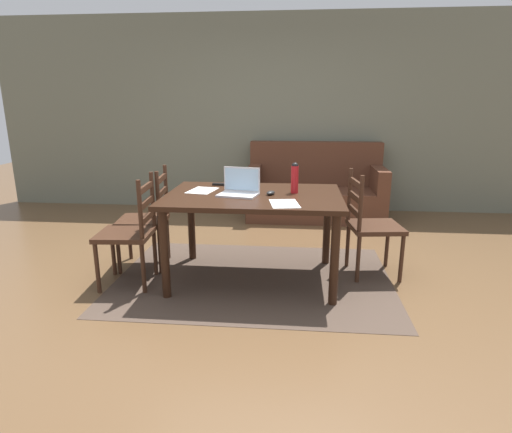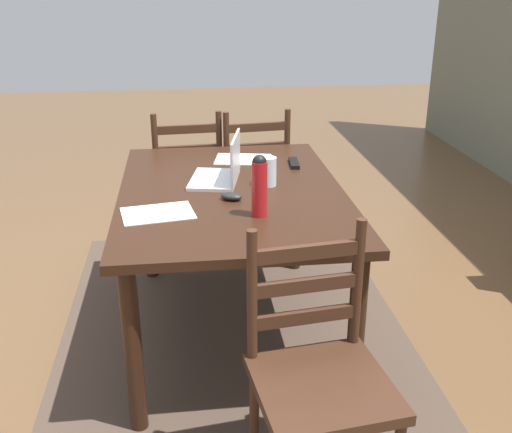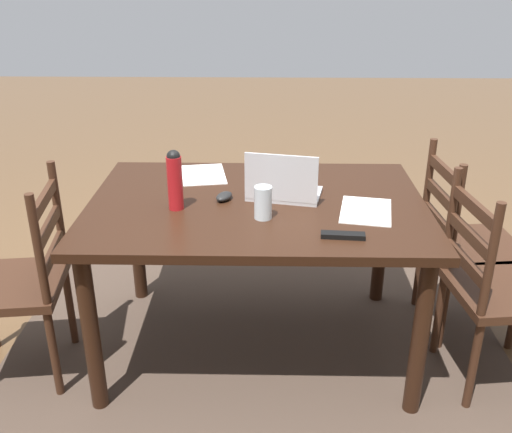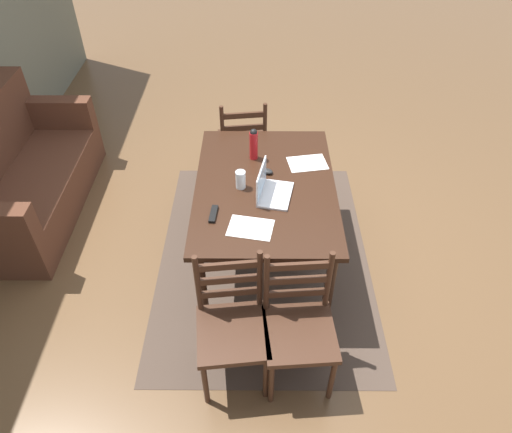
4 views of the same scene
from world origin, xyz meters
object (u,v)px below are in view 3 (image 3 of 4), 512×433
(chair_left_far, at_px, (496,289))
(laptop, at_px, (283,187))
(chair_right_far, at_px, (20,283))
(drinking_glass, at_px, (263,203))
(computer_mouse, at_px, (224,196))
(tv_remote, at_px, (343,235))
(dining_table, at_px, (257,220))
(chair_left_near, at_px, (466,245))
(water_bottle, at_px, (175,179))

(chair_left_far, relative_size, laptop, 2.66)
(chair_right_far, xyz_separation_m, chair_left_far, (-2.07, 0.01, 0.00))
(laptop, distance_m, drinking_glass, 0.23)
(computer_mouse, relative_size, tv_remote, 0.59)
(dining_table, bearing_deg, laptop, -166.65)
(dining_table, xyz_separation_m, chair_left_far, (-1.03, 0.21, -0.22))
(chair_left_near, relative_size, laptop, 2.66)
(chair_left_far, distance_m, water_bottle, 1.45)
(chair_left_near, relative_size, chair_left_far, 1.00)
(chair_left_far, xyz_separation_m, tv_remote, (0.69, 0.15, 0.32))
(water_bottle, height_order, drinking_glass, water_bottle)
(dining_table, relative_size, tv_remote, 8.76)
(laptop, bearing_deg, tv_remote, 119.92)
(tv_remote, bearing_deg, chair_right_far, -91.92)
(chair_left_far, distance_m, computer_mouse, 1.24)
(chair_left_far, height_order, water_bottle, water_bottle)
(tv_remote, bearing_deg, laptop, -145.47)
(laptop, relative_size, water_bottle, 1.36)
(chair_right_far, xyz_separation_m, tv_remote, (-1.37, 0.16, 0.32))
(laptop, bearing_deg, drinking_glass, 67.26)
(drinking_glass, bearing_deg, chair_left_near, -159.00)
(drinking_glass, distance_m, computer_mouse, 0.27)
(chair_left_near, distance_m, computer_mouse, 1.24)
(chair_left_far, bearing_deg, dining_table, -11.62)
(drinking_glass, bearing_deg, chair_left_far, 178.19)
(dining_table, xyz_separation_m, chair_right_far, (1.03, 0.20, -0.22))
(chair_right_far, relative_size, tv_remote, 5.59)
(chair_left_near, xyz_separation_m, computer_mouse, (1.18, 0.19, 0.33))
(laptop, height_order, drinking_glass, laptop)
(laptop, distance_m, water_bottle, 0.48)
(laptop, xyz_separation_m, drinking_glass, (0.09, 0.21, 0.01))
(drinking_glass, xyz_separation_m, computer_mouse, (0.17, -0.19, -0.05))
(computer_mouse, bearing_deg, chair_left_near, -145.92)
(dining_table, height_order, laptop, laptop)
(laptop, bearing_deg, chair_right_far, 11.32)
(dining_table, relative_size, laptop, 4.17)
(dining_table, relative_size, drinking_glass, 10.75)
(dining_table, height_order, water_bottle, water_bottle)
(dining_table, height_order, chair_left_near, chair_left_near)
(chair_right_far, distance_m, water_bottle, 0.83)
(laptop, xyz_separation_m, tv_remote, (-0.22, 0.39, -0.05))
(chair_left_far, xyz_separation_m, drinking_glass, (1.01, -0.03, 0.38))
(laptop, distance_m, computer_mouse, 0.27)
(water_bottle, bearing_deg, chair_right_far, 9.37)
(chair_left_far, xyz_separation_m, water_bottle, (1.38, -0.12, 0.45))
(chair_left_near, height_order, tv_remote, chair_left_near)
(drinking_glass, relative_size, tv_remote, 0.82)
(drinking_glass, bearing_deg, dining_table, -80.95)
(laptop, height_order, tv_remote, laptop)
(drinking_glass, bearing_deg, computer_mouse, -47.71)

